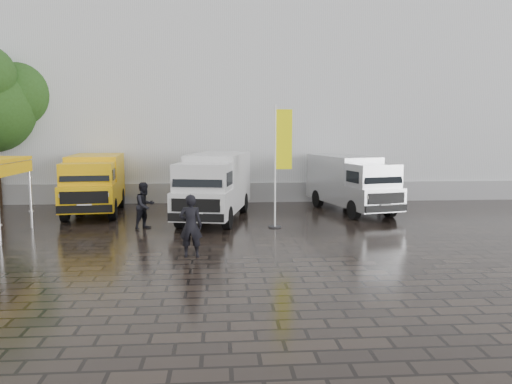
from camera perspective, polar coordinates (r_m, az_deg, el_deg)
ground at (r=17.81m, az=3.95°, el=-4.82°), size 120.00×120.00×0.00m
exhibition_hall at (r=33.62m, az=3.55°, el=11.08°), size 44.00×16.00×12.00m
hall_plinth at (r=25.79m, az=5.86°, el=0.01°), size 44.00×0.15×1.00m
van_yellow at (r=23.03m, az=-17.98°, el=0.79°), size 2.67×5.71×2.55m
van_white at (r=20.55m, az=-4.76°, el=0.56°), size 3.27×6.46×2.67m
van_silver at (r=22.86m, az=10.83°, el=0.89°), size 3.18×6.03×2.49m
flagpole at (r=18.68m, az=2.76°, el=3.65°), size 0.88×0.50×4.62m
wheelie_bin at (r=26.18m, az=14.63°, el=0.07°), size 0.69×0.69×1.13m
person_front at (r=14.58m, az=-7.47°, el=-3.85°), size 0.69×0.47×1.84m
person_tent at (r=19.03m, az=-12.58°, el=-1.53°), size 1.06×1.07×1.75m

